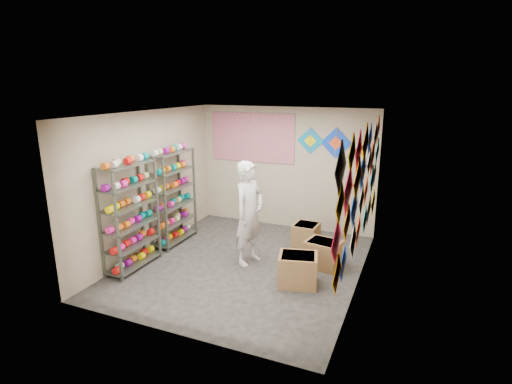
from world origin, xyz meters
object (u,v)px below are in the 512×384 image
at_px(shelf_rack_front, 130,217).
at_px(carton_b, 323,254).
at_px(carton_c, 306,235).
at_px(shopkeeper, 249,213).
at_px(shelf_rack_back, 173,198).
at_px(carton_a, 298,270).

height_order(shelf_rack_front, carton_b, shelf_rack_front).
xyz_separation_m(carton_b, carton_c, (-0.55, 0.83, -0.02)).
distance_m(shopkeeper, carton_c, 1.56).
distance_m(shelf_rack_back, carton_b, 3.19).
bearing_deg(shelf_rack_back, carton_c, 18.48).
distance_m(carton_a, carton_c, 1.67).
distance_m(carton_b, carton_c, 1.00).
distance_m(carton_a, carton_b, 0.84).
bearing_deg(carton_a, shelf_rack_back, 150.90).
xyz_separation_m(shopkeeper, carton_a, (1.06, -0.47, -0.69)).
bearing_deg(shelf_rack_front, carton_a, 10.17).
bearing_deg(shelf_rack_front, carton_c, 40.12).
height_order(shopkeeper, carton_a, shopkeeper).
bearing_deg(shopkeeper, shelf_rack_back, 94.33).
bearing_deg(shopkeeper, carton_b, -61.41).
xyz_separation_m(shopkeeper, carton_c, (0.74, 1.16, -0.72)).
bearing_deg(carton_c, carton_b, -53.70).
bearing_deg(shelf_rack_back, shelf_rack_front, -90.00).
bearing_deg(shelf_rack_back, shopkeeper, -9.69).
relative_size(shelf_rack_front, shelf_rack_back, 1.00).
relative_size(shelf_rack_front, carton_a, 3.09).
distance_m(shelf_rack_back, carton_a, 3.06).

